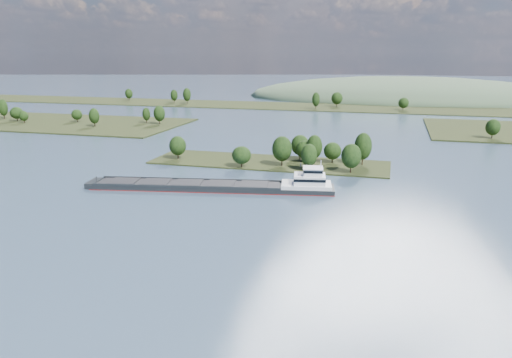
% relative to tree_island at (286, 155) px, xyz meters
% --- Properties ---
extents(ground, '(1800.00, 1800.00, 0.00)m').
position_rel_tree_island_xyz_m(ground, '(-7.39, -58.88, -3.97)').
color(ground, '#34475A').
rests_on(ground, ground).
extents(tree_island, '(100.00, 31.56, 14.64)m').
position_rel_tree_island_xyz_m(tree_island, '(0.00, 0.00, 0.00)').
color(tree_island, black).
rests_on(tree_island, ground).
extents(back_shoreline, '(900.00, 60.00, 15.03)m').
position_rel_tree_island_xyz_m(back_shoreline, '(1.38, 221.01, -3.27)').
color(back_shoreline, black).
rests_on(back_shoreline, ground).
extents(hill_west, '(320.00, 160.00, 44.00)m').
position_rel_tree_island_xyz_m(hill_west, '(52.61, 321.12, -3.97)').
color(hill_west, '#42593D').
rests_on(hill_west, ground).
extents(cargo_barge, '(85.98, 24.92, 11.57)m').
position_rel_tree_island_xyz_m(cargo_barge, '(-11.30, -42.93, -2.51)').
color(cargo_barge, black).
rests_on(cargo_barge, ground).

